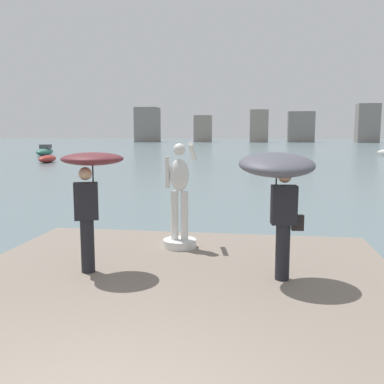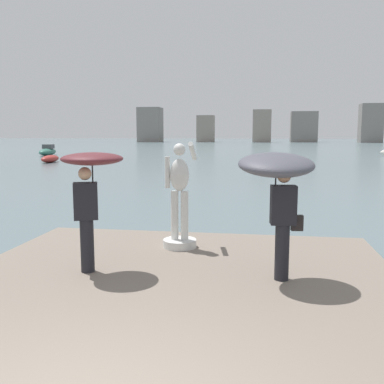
{
  "view_description": "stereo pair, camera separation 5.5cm",
  "coord_description": "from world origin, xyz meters",
  "px_view_note": "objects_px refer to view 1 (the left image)",
  "views": [
    {
      "loc": [
        1.2,
        -2.62,
        2.66
      ],
      "look_at": [
        0.0,
        5.45,
        1.55
      ],
      "focal_mm": 40.22,
      "sensor_mm": 36.0,
      "label": 1
    },
    {
      "loc": [
        1.25,
        -2.61,
        2.66
      ],
      "look_at": [
        0.0,
        5.45,
        1.55
      ],
      "focal_mm": 40.22,
      "sensor_mm": 36.0,
      "label": 2
    }
  ],
  "objects_px": {
    "boat_leftward": "(45,151)",
    "boat_near": "(48,159)",
    "onlooker_left": "(90,179)",
    "onlooker_right": "(278,177)",
    "statue_white_figure": "(180,205)"
  },
  "relations": [
    {
      "from": "boat_leftward",
      "to": "boat_near",
      "type": "bearing_deg",
      "value": -61.88
    },
    {
      "from": "onlooker_left",
      "to": "boat_near",
      "type": "distance_m",
      "value": 35.15
    },
    {
      "from": "onlooker_left",
      "to": "boat_leftward",
      "type": "xyz_separation_m",
      "value": [
        -23.0,
        43.11,
        -1.42
      ]
    },
    {
      "from": "onlooker_right",
      "to": "boat_leftward",
      "type": "height_order",
      "value": "onlooker_right"
    },
    {
      "from": "statue_white_figure",
      "to": "boat_leftward",
      "type": "relative_size",
      "value": 0.44
    },
    {
      "from": "statue_white_figure",
      "to": "onlooker_right",
      "type": "relative_size",
      "value": 1.04
    },
    {
      "from": "statue_white_figure",
      "to": "boat_near",
      "type": "bearing_deg",
      "value": 121.12
    },
    {
      "from": "onlooker_right",
      "to": "boat_near",
      "type": "distance_m",
      "value": 36.6
    },
    {
      "from": "statue_white_figure",
      "to": "onlooker_right",
      "type": "bearing_deg",
      "value": -42.07
    },
    {
      "from": "boat_near",
      "to": "boat_leftward",
      "type": "relative_size",
      "value": 0.69
    },
    {
      "from": "onlooker_right",
      "to": "boat_near",
      "type": "height_order",
      "value": "onlooker_right"
    },
    {
      "from": "statue_white_figure",
      "to": "boat_leftward",
      "type": "height_order",
      "value": "statue_white_figure"
    },
    {
      "from": "onlooker_right",
      "to": "boat_leftward",
      "type": "distance_m",
      "value": 50.3
    },
    {
      "from": "statue_white_figure",
      "to": "boat_near",
      "type": "xyz_separation_m",
      "value": [
        -17.68,
        29.28,
        -0.91
      ]
    },
    {
      "from": "statue_white_figure",
      "to": "onlooker_right",
      "type": "xyz_separation_m",
      "value": [
        1.82,
        -1.65,
        0.75
      ]
    }
  ]
}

